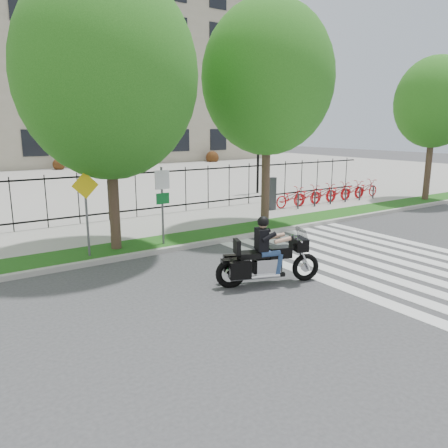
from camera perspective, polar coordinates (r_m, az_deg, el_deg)
ground at (r=10.68m, az=2.64°, el=-8.77°), size 120.00×120.00×0.00m
curb at (r=13.97m, az=-7.53°, el=-3.37°), size 60.00×0.20×0.15m
grass_verge at (r=14.71m, az=-9.03°, el=-2.61°), size 60.00×1.50×0.15m
sidewalk at (r=16.94m, az=-12.68°, el=-0.76°), size 60.00×3.50×0.15m
plaza at (r=33.69m, az=-23.94°, el=4.91°), size 80.00×34.00×0.10m
crosswalk_stripes at (r=13.97m, az=18.71°, el=-4.24°), size 5.70×8.00×0.01m
iron_fence at (r=18.36m, az=-14.88°, el=3.55°), size 30.00×0.06×2.00m
lamp_post_right at (r=25.57m, az=4.50°, el=10.97°), size 1.06×0.70×4.25m
street_tree_1 at (r=13.79m, az=-15.04°, el=18.30°), size 5.30×5.30×8.26m
street_tree_2 at (r=16.86m, az=5.73°, el=18.39°), size 4.86×4.86×8.27m
street_tree_3 at (r=25.31m, az=25.81°, el=14.09°), size 3.98×3.98×7.26m
bike_share_station at (r=22.88m, az=13.64°, el=4.00°), size 7.78×0.86×1.50m
sign_pole_regulatory at (r=14.11m, az=-8.05°, el=3.69°), size 0.50×0.09×2.50m
sign_pole_warning at (r=13.23m, az=-17.56°, el=2.66°), size 0.78×0.09×2.49m
motorcycle_rider at (r=10.98m, az=5.79°, el=-4.32°), size 2.62×1.35×2.11m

